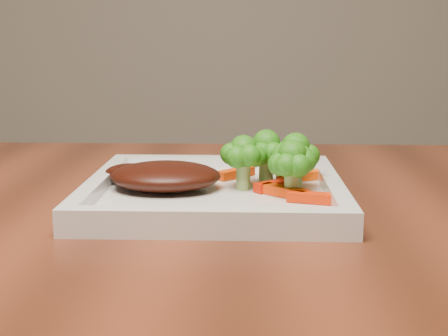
{
  "coord_description": "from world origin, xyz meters",
  "views": [
    {
      "loc": [
        -0.26,
        -0.57,
        0.92
      ],
      "look_at": [
        -0.28,
        0.08,
        0.79
      ],
      "focal_mm": 50.0,
      "sensor_mm": 36.0,
      "label": 1
    }
  ],
  "objects": [
    {
      "name": "broccoli_1",
      "position": [
        -0.21,
        0.09,
        0.79
      ],
      "size": [
        0.07,
        0.07,
        0.06
      ],
      "primitive_type": null,
      "rotation": [
        0.0,
        0.0,
        0.25
      ],
      "color": "#326911",
      "rests_on": "plate"
    },
    {
      "name": "broccoli_3",
      "position": [
        -0.26,
        0.09,
        0.79
      ],
      "size": [
        0.06,
        0.06,
        0.06
      ],
      "primitive_type": null,
      "rotation": [
        0.0,
        0.0,
        -0.02
      ],
      "color": "#247213",
      "rests_on": "plate"
    },
    {
      "name": "carrot_3",
      "position": [
        -0.2,
        0.14,
        0.77
      ],
      "size": [
        0.05,
        0.03,
        0.01
      ],
      "primitive_type": "cube",
      "rotation": [
        0.0,
        0.0,
        0.41
      ],
      "color": "#E74603",
      "rests_on": "plate"
    },
    {
      "name": "carrot_6",
      "position": [
        -0.23,
        0.09,
        0.77
      ],
      "size": [
        0.05,
        0.04,
        0.01
      ],
      "primitive_type": "cube",
      "rotation": [
        0.0,
        0.0,
        0.62
      ],
      "color": "red",
      "rests_on": "plate"
    },
    {
      "name": "carrot_5",
      "position": [
        -0.22,
        0.06,
        0.77
      ],
      "size": [
        0.05,
        0.05,
        0.01
      ],
      "primitive_type": "cube",
      "rotation": [
        0.0,
        0.0,
        -0.68
      ],
      "color": "#E33503",
      "rests_on": "plate"
    },
    {
      "name": "carrot_4",
      "position": [
        -0.27,
        0.15,
        0.77
      ],
      "size": [
        0.05,
        0.05,
        0.01
      ],
      "primitive_type": "cube",
      "rotation": [
        0.0,
        0.0,
        0.78
      ],
      "color": "#CB3303",
      "rests_on": "plate"
    },
    {
      "name": "steak",
      "position": [
        -0.35,
        0.09,
        0.78
      ],
      "size": [
        0.12,
        0.09,
        0.03
      ],
      "primitive_type": "ellipsoid",
      "rotation": [
        0.0,
        0.0,
        -0.0
      ],
      "color": "#370F08",
      "rests_on": "plate"
    },
    {
      "name": "plate",
      "position": [
        -0.29,
        0.08,
        0.76
      ],
      "size": [
        0.27,
        0.27,
        0.01
      ],
      "primitive_type": "cube",
      "color": "silver",
      "rests_on": "dining_table"
    },
    {
      "name": "broccoli_2",
      "position": [
        -0.21,
        0.06,
        0.79
      ],
      "size": [
        0.06,
        0.06,
        0.06
      ],
      "primitive_type": null,
      "rotation": [
        0.0,
        0.0,
        0.13
      ],
      "color": "#3A7413",
      "rests_on": "plate"
    },
    {
      "name": "carrot_1",
      "position": [
        -0.19,
        0.04,
        0.77
      ],
      "size": [
        0.05,
        0.03,
        0.01
      ],
      "primitive_type": "cube",
      "rotation": [
        0.0,
        0.0,
        -0.26
      ],
      "color": "red",
      "rests_on": "plate"
    },
    {
      "name": "broccoli_0",
      "position": [
        -0.24,
        0.12,
        0.8
      ],
      "size": [
        0.06,
        0.06,
        0.07
      ],
      "primitive_type": null,
      "rotation": [
        0.0,
        0.0,
        -0.11
      ],
      "color": "#197513",
      "rests_on": "plate"
    }
  ]
}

